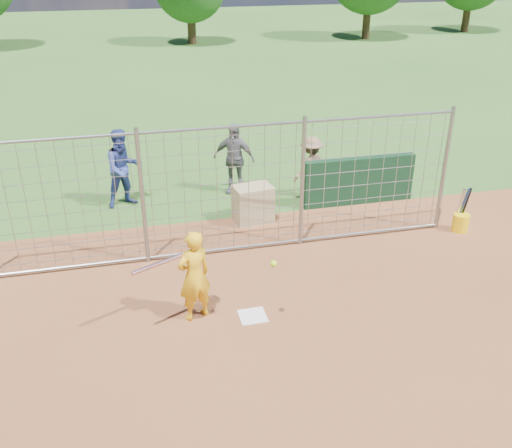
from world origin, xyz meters
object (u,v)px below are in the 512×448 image
object	(u,v)px
bystander_b	(234,159)
bystander_c	(311,167)
bystander_a	(124,168)
batter	(194,276)
bucket_with_bats	(461,220)
equipment_bin	(253,204)

from	to	relation	value
bystander_b	bystander_c	bearing A→B (deg)	8.15
bystander_a	bystander_c	world-z (taller)	bystander_a
batter	bucket_with_bats	bearing A→B (deg)	175.41
batter	bystander_c	distance (m)	5.39
batter	bystander_b	xyz separation A→B (m)	(1.65, 4.90, 0.09)
batter	bystander_a	distance (m)	4.85
equipment_bin	bystander_a	bearing A→B (deg)	141.81
bystander_a	equipment_bin	bearing A→B (deg)	-49.95
bystander_c	bucket_with_bats	xyz separation A→B (m)	(2.46, -2.48, -0.49)
bystander_a	bystander_b	xyz separation A→B (m)	(2.54, 0.14, -0.04)
batter	bystander_c	world-z (taller)	batter
batter	bystander_a	world-z (taller)	bystander_a
bystander_b	bucket_with_bats	size ratio (longest dim) A/B	1.76
bystander_b	bystander_c	size ratio (longest dim) A/B	1.17
bystander_c	equipment_bin	distance (m)	1.93
bystander_a	equipment_bin	size ratio (longest dim) A/B	2.23
equipment_bin	batter	bearing A→B (deg)	-125.83
bystander_b	equipment_bin	size ratio (longest dim) A/B	2.14
equipment_bin	bystander_c	bearing A→B (deg)	23.46
bystander_b	equipment_bin	bearing A→B (deg)	-57.89
bystander_c	equipment_bin	bearing A→B (deg)	6.65
bystander_a	bystander_b	world-z (taller)	bystander_a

